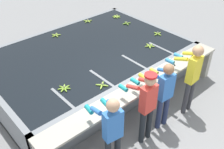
{
  "coord_description": "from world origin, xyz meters",
  "views": [
    {
      "loc": [
        -3.4,
        -2.62,
        4.18
      ],
      "look_at": [
        0.0,
        1.19,
        0.6
      ],
      "focal_mm": 42.0,
      "sensor_mm": 36.0,
      "label": 1
    }
  ],
  "objects": [
    {
      "name": "work_ledge",
      "position": [
        0.0,
        0.23,
        0.62
      ],
      "size": [
        5.01,
        0.45,
        0.85
      ],
      "color": "#A8A393",
      "rests_on": "ground"
    },
    {
      "name": "banana_bunch_floating_1",
      "position": [
        1.89,
        2.63,
        0.87
      ],
      "size": [
        0.27,
        0.27,
        0.08
      ],
      "color": "#75A333",
      "rests_on": "wash_tank"
    },
    {
      "name": "worker_3",
      "position": [
        0.88,
        -0.36,
        1.02
      ],
      "size": [
        0.43,
        0.72,
        1.7
      ],
      "color": "#38383D",
      "rests_on": "ground"
    },
    {
      "name": "knife_1",
      "position": [
        1.14,
        0.3,
        0.86
      ],
      "size": [
        0.2,
        0.32,
        0.02
      ],
      "color": "silver",
      "rests_on": "work_ledge"
    },
    {
      "name": "banana_bunch_floating_2",
      "position": [
        2.02,
        3.23,
        0.87
      ],
      "size": [
        0.28,
        0.28,
        0.08
      ],
      "color": "#9EC642",
      "rests_on": "wash_tank"
    },
    {
      "name": "worker_2",
      "position": [
        0.09,
        -0.27,
        0.93
      ],
      "size": [
        0.44,
        0.72,
        1.57
      ],
      "color": "navy",
      "rests_on": "ground"
    },
    {
      "name": "worker_1",
      "position": [
        -0.46,
        -0.3,
        0.98
      ],
      "size": [
        0.41,
        0.71,
        1.61
      ],
      "color": "#1E2328",
      "rests_on": "ground"
    },
    {
      "name": "ground_plane",
      "position": [
        0.0,
        0.0,
        0.0
      ],
      "size": [
        80.0,
        80.0,
        0.0
      ],
      "primitive_type": "plane",
      "color": "gray",
      "rests_on": "ground"
    },
    {
      "name": "banana_bunch_floating_7",
      "position": [
        -0.15,
        3.38,
        0.87
      ],
      "size": [
        0.27,
        0.27,
        0.08
      ],
      "color": "#9EC642",
      "rests_on": "wash_tank"
    },
    {
      "name": "knife_0",
      "position": [
        1.78,
        0.19,
        0.86
      ],
      "size": [
        0.35,
        0.12,
        0.02
      ],
      "color": "silver",
      "rests_on": "work_ledge"
    },
    {
      "name": "banana_bunch_floating_5",
      "position": [
        1.11,
        3.57,
        0.87
      ],
      "size": [
        0.28,
        0.27,
        0.08
      ],
      "color": "#9EC642",
      "rests_on": "wash_tank"
    },
    {
      "name": "worker_0",
      "position": [
        -1.39,
        -0.37,
        0.97
      ],
      "size": [
        0.47,
        0.73,
        1.62
      ],
      "color": "#1E2328",
      "rests_on": "ground"
    },
    {
      "name": "wash_tank",
      "position": [
        -0.0,
        2.14,
        0.42
      ],
      "size": [
        5.01,
        3.42,
        0.85
      ],
      "color": "gray",
      "rests_on": "ground"
    },
    {
      "name": "banana_bunch_floating_6",
      "position": [
        2.05,
        1.54,
        0.87
      ],
      "size": [
        0.28,
        0.28,
        0.08
      ],
      "color": "#8CB738",
      "rests_on": "wash_tank"
    },
    {
      "name": "banana_bunch_floating_4",
      "position": [
        -1.31,
        1.19,
        0.87
      ],
      "size": [
        0.28,
        0.28,
        0.08
      ],
      "color": "#7FAD33",
      "rests_on": "wash_tank"
    },
    {
      "name": "banana_bunch_floating_3",
      "position": [
        -0.67,
        0.75,
        0.87
      ],
      "size": [
        0.24,
        0.24,
        0.08
      ],
      "color": "#93BC3D",
      "rests_on": "wash_tank"
    },
    {
      "name": "banana_bunch_floating_0",
      "position": [
        1.35,
        1.22,
        0.87
      ],
      "size": [
        0.28,
        0.27,
        0.08
      ],
      "color": "#93BC3D",
      "rests_on": "wash_tank"
    }
  ]
}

